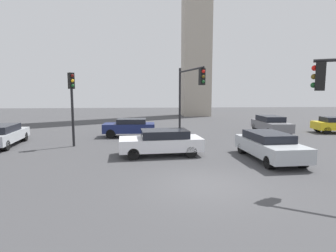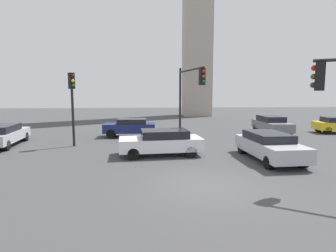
{
  "view_description": "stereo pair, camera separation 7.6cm",
  "coord_description": "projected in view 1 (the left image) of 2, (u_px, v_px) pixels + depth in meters",
  "views": [
    {
      "loc": [
        -2.16,
        -9.85,
        3.48
      ],
      "look_at": [
        -1.0,
        5.83,
        1.52
      ],
      "focal_mm": 29.37,
      "sensor_mm": 36.0,
      "label": 1
    },
    {
      "loc": [
        -2.08,
        -9.85,
        3.48
      ],
      "look_at": [
        -1.0,
        5.83,
        1.52
      ],
      "focal_mm": 29.37,
      "sensor_mm": 36.0,
      "label": 2
    }
  ],
  "objects": [
    {
      "name": "ground_plane",
      "position": [
        206.0,
        185.0,
        10.33
      ],
      "size": [
        101.48,
        101.48,
        0.0
      ],
      "primitive_type": "plane",
      "color": "#424244"
    },
    {
      "name": "traffic_light_0",
      "position": [
        72.0,
        95.0,
        17.25
      ],
      "size": [
        0.45,
        0.48,
        4.66
      ],
      "rotation": [
        0.0,
        0.0,
        -0.9
      ],
      "color": "black",
      "rests_on": "ground_plane"
    },
    {
      "name": "traffic_light_2",
      "position": [
        190.0,
        88.0,
        18.59
      ],
      "size": [
        1.13,
        4.46,
        5.23
      ],
      "rotation": [
        0.0,
        0.0,
        -1.36
      ],
      "color": "black",
      "rests_on": "ground_plane"
    },
    {
      "name": "car_0",
      "position": [
        269.0,
        145.0,
        14.11
      ],
      "size": [
        2.18,
        4.77,
        1.4
      ],
      "rotation": [
        0.0,
        0.0,
        -1.52
      ],
      "color": "#ADB2B7",
      "rests_on": "ground_plane"
    },
    {
      "name": "car_2",
      "position": [
        130.0,
        127.0,
        21.35
      ],
      "size": [
        3.94,
        1.72,
        1.41
      ],
      "rotation": [
        0.0,
        0.0,
        3.14
      ],
      "color": "navy",
      "rests_on": "ground_plane"
    },
    {
      "name": "car_4",
      "position": [
        271.0,
        124.0,
        22.92
      ],
      "size": [
        1.88,
        4.51,
        1.48
      ],
      "rotation": [
        0.0,
        0.0,
        -1.59
      ],
      "color": "slate",
      "rests_on": "ground_plane"
    },
    {
      "name": "car_6",
      "position": [
        162.0,
        142.0,
        15.11
      ],
      "size": [
        4.64,
        2.31,
        1.41
      ],
      "rotation": [
        0.0,
        0.0,
        3.23
      ],
      "color": "silver",
      "rests_on": "ground_plane"
    }
  ]
}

